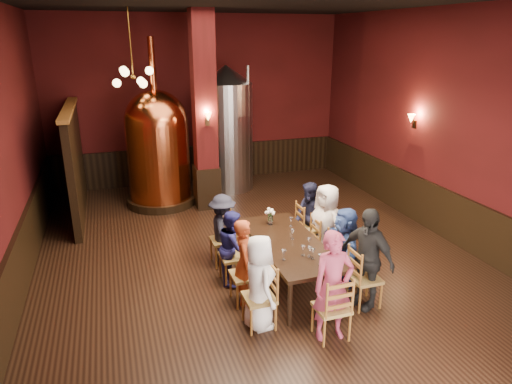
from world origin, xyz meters
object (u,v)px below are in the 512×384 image
object	(u,v)px
copper_kettle	(158,147)
steel_vessel	(227,129)
person_0	(259,282)
dining_table	(288,245)
person_1	(245,262)
rose_vase	(270,214)
person_2	(233,247)

from	to	relation	value
copper_kettle	steel_vessel	size ratio (longest dim) A/B	1.21
person_0	copper_kettle	world-z (taller)	copper_kettle
dining_table	person_1	world-z (taller)	person_1
person_0	steel_vessel	size ratio (longest dim) A/B	0.43
copper_kettle	steel_vessel	xyz separation A→B (m)	(1.88, 0.69, 0.19)
copper_kettle	rose_vase	size ratio (longest dim) A/B	12.76
person_0	person_2	distance (m)	1.33
steel_vessel	rose_vase	world-z (taller)	steel_vessel
person_0	rose_vase	distance (m)	1.96
copper_kettle	steel_vessel	distance (m)	2.01
dining_table	steel_vessel	xyz separation A→B (m)	(0.33, 5.20, 0.94)
person_2	rose_vase	bearing A→B (deg)	-44.00
dining_table	copper_kettle	distance (m)	4.82
copper_kettle	rose_vase	bearing A→B (deg)	-68.07
rose_vase	person_1	bearing A→B (deg)	-126.10
person_1	steel_vessel	size ratio (longest dim) A/B	0.42
dining_table	rose_vase	size ratio (longest dim) A/B	7.84
person_0	person_1	xyz separation A→B (m)	(-0.01, 0.67, -0.01)
copper_kettle	person_1	bearing A→B (deg)	-81.78
person_1	steel_vessel	world-z (taller)	steel_vessel
person_0	person_2	world-z (taller)	person_0
person_0	person_1	size ratio (longest dim) A/B	1.02
rose_vase	steel_vessel	bearing A→B (deg)	85.21
person_0	person_1	distance (m)	0.67
person_1	person_2	size ratio (longest dim) A/B	1.09
person_2	copper_kettle	size ratio (longest dim) A/B	0.32
dining_table	steel_vessel	bearing A→B (deg)	85.71
person_0	person_1	bearing A→B (deg)	-2.68
person_0	dining_table	bearing A→B (deg)	-43.04
person_2	person_0	bearing A→B (deg)	-162.09
person_0	steel_vessel	xyz separation A→B (m)	(1.17, 6.21, 0.93)
person_0	person_2	xyz separation A→B (m)	(-0.01, 1.33, -0.07)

